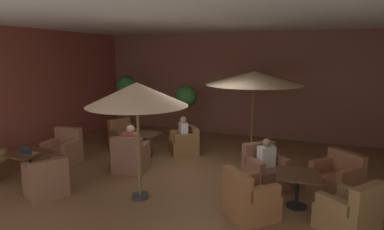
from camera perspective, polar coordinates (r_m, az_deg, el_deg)
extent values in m
cube|color=brown|center=(7.83, -1.23, -10.57)|extent=(9.94, 8.67, 0.02)
cube|color=brown|center=(11.41, 7.42, 5.32)|extent=(9.94, 0.08, 3.55)
cube|color=brown|center=(10.37, -27.18, 3.69)|extent=(0.08, 8.67, 3.55)
cube|color=silver|center=(7.33, -1.34, 16.59)|extent=(9.94, 8.67, 0.06)
cylinder|color=black|center=(8.37, -26.41, -10.13)|extent=(0.35, 0.35, 0.02)
cylinder|color=black|center=(8.28, -26.58, -8.22)|extent=(0.07, 0.07, 0.61)
cube|color=#4F2F18|center=(8.18, -26.77, -6.06)|extent=(0.85, 0.85, 0.03)
cube|color=#8B5C42|center=(9.04, -21.90, -6.82)|extent=(0.81, 0.82, 0.46)
cube|color=#8B5C42|center=(9.14, -20.92, -3.52)|extent=(0.76, 0.23, 0.48)
cube|color=#8B5C42|center=(8.73, -20.66, -5.11)|extent=(0.19, 0.60, 0.20)
cube|color=#8B5C42|center=(9.12, -23.70, -4.68)|extent=(0.19, 0.60, 0.20)
cube|color=brown|center=(7.34, -24.34, -11.11)|extent=(0.96, 0.96, 0.44)
cube|color=brown|center=(6.95, -23.90, -8.75)|extent=(0.46, 0.71, 0.37)
cube|color=brown|center=(7.20, -26.84, -8.90)|extent=(0.56, 0.37, 0.23)
cube|color=brown|center=(7.34, -22.48, -8.17)|extent=(0.56, 0.37, 0.23)
cylinder|color=black|center=(6.63, 17.88, -15.00)|extent=(0.40, 0.40, 0.02)
cylinder|color=black|center=(6.51, 18.03, -12.65)|extent=(0.07, 0.07, 0.61)
cube|color=#4E311F|center=(6.39, 18.20, -9.98)|extent=(0.86, 0.86, 0.03)
cube|color=brown|center=(5.98, 10.34, -15.28)|extent=(1.07, 1.07, 0.46)
cube|color=brown|center=(5.66, 7.91, -11.87)|extent=(0.65, 0.65, 0.43)
cube|color=brown|center=(6.10, 9.19, -11.21)|extent=(0.52, 0.52, 0.22)
cube|color=brown|center=(5.63, 12.58, -13.28)|extent=(0.52, 0.52, 0.22)
cube|color=brown|center=(6.01, 25.54, -16.17)|extent=(1.06, 1.04, 0.43)
cube|color=brown|center=(5.69, 28.53, -13.02)|extent=(0.57, 0.68, 0.46)
cube|color=brown|center=(5.68, 23.79, -14.14)|extent=(0.58, 0.48, 0.19)
cube|color=brown|center=(6.13, 26.96, -12.55)|extent=(0.58, 0.48, 0.19)
cube|color=brown|center=(7.24, 23.84, -11.31)|extent=(1.10, 1.09, 0.46)
cube|color=brown|center=(7.31, 25.56, -7.53)|extent=(0.72, 0.66, 0.44)
cube|color=brown|center=(6.90, 26.01, -9.53)|extent=(0.48, 0.52, 0.23)
cube|color=brown|center=(7.30, 21.79, -8.10)|extent=(0.48, 0.52, 0.23)
cube|color=#8D5745|center=(7.27, 12.81, -10.54)|extent=(1.07, 1.07, 0.46)
cube|color=#8D5745|center=(7.36, 11.63, -6.49)|extent=(0.66, 0.65, 0.46)
cube|color=#8D5745|center=(7.30, 15.09, -7.80)|extent=(0.52, 0.53, 0.21)
cube|color=#8D5745|center=(6.97, 11.04, -8.54)|extent=(0.52, 0.53, 0.21)
cylinder|color=black|center=(9.27, -8.24, -7.11)|extent=(0.40, 0.40, 0.02)
cylinder|color=black|center=(9.19, -8.29, -5.36)|extent=(0.07, 0.07, 0.61)
cube|color=#4C3421|center=(9.10, -8.35, -3.39)|extent=(0.79, 0.79, 0.03)
cube|color=brown|center=(9.40, -1.52, -5.54)|extent=(1.07, 1.08, 0.40)
cube|color=brown|center=(9.37, 0.19, -3.17)|extent=(0.61, 0.73, 0.36)
cube|color=brown|center=(9.00, -1.31, -4.18)|extent=(0.55, 0.47, 0.23)
cube|color=brown|center=(9.61, -2.21, -3.23)|extent=(0.55, 0.47, 0.23)
cube|color=brown|center=(10.12, -11.83, -4.57)|extent=(0.96, 0.95, 0.41)
cube|color=brown|center=(10.25, -12.73, -1.89)|extent=(0.45, 0.71, 0.46)
cube|color=brown|center=(10.15, -10.43, -2.73)|extent=(0.58, 0.38, 0.19)
cube|color=brown|center=(9.88, -13.16, -3.22)|extent=(0.58, 0.38, 0.19)
cube|color=brown|center=(8.21, -10.61, -7.98)|extent=(0.91, 0.92, 0.45)
cube|color=brown|center=(7.81, -11.46, -5.52)|extent=(0.78, 0.34, 0.45)
cube|color=brown|center=(8.25, -12.61, -5.51)|extent=(0.28, 0.61, 0.22)
cube|color=brown|center=(8.05, -8.52, -5.78)|extent=(0.28, 0.61, 0.22)
cylinder|color=#2D2D2D|center=(9.47, 10.39, -6.61)|extent=(0.32, 0.32, 0.08)
cylinder|color=brown|center=(9.20, 10.62, 0.05)|extent=(0.06, 0.06, 2.31)
cone|color=beige|center=(9.07, 10.84, 6.41)|extent=(2.66, 2.66, 0.37)
cylinder|color=#2D2D2D|center=(6.74, -9.10, -13.90)|extent=(0.32, 0.32, 0.08)
cylinder|color=brown|center=(6.37, -9.39, -4.94)|extent=(0.06, 0.06, 2.26)
cone|color=#DFB28C|center=(6.18, -9.66, 3.65)|extent=(1.94, 1.94, 0.44)
cylinder|color=silver|center=(10.95, -1.02, -3.35)|extent=(0.36, 0.36, 0.34)
cylinder|color=brown|center=(10.83, -1.03, -0.41)|extent=(0.06, 0.06, 0.80)
sphere|color=#306229|center=(10.71, -1.04, 3.29)|extent=(0.71, 0.71, 0.71)
cylinder|color=beige|center=(11.37, -11.18, -2.75)|extent=(0.37, 0.37, 0.45)
cylinder|color=brown|center=(11.23, -11.31, 0.96)|extent=(0.06, 0.06, 1.05)
sphere|color=#29612B|center=(11.12, -11.47, 5.06)|extent=(0.66, 0.66, 0.66)
cube|color=silver|center=(9.28, -1.53, -2.87)|extent=(0.37, 0.40, 0.50)
sphere|color=#A07255|center=(9.21, -1.54, -0.85)|extent=(0.19, 0.19, 0.19)
cube|color=silver|center=(7.13, 12.96, -7.16)|extent=(0.40, 0.40, 0.44)
sphere|color=#896447|center=(7.04, 13.07, -4.81)|extent=(0.18, 0.18, 0.18)
cube|color=#BA554A|center=(8.07, -10.73, -4.78)|extent=(0.40, 0.28, 0.50)
sphere|color=tan|center=(7.99, -10.81, -2.44)|extent=(0.20, 0.20, 0.20)
cylinder|color=white|center=(8.10, -27.01, -5.71)|extent=(0.08, 0.08, 0.11)
cube|color=#9EA0A5|center=(8.12, -26.69, -6.03)|extent=(0.33, 0.25, 0.01)
cube|color=black|center=(8.01, -27.29, -5.54)|extent=(0.31, 0.04, 0.19)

